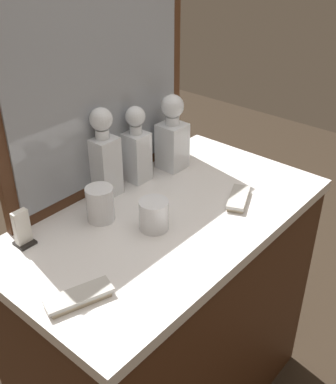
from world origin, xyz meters
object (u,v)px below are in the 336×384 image
silver_brush_far_left (79,297)px  crystal_tumbler_far_right (154,216)px  crystal_decanter_far_right (104,161)px  silver_brush_far_right (238,199)px  crystal_tumbler_far_left (100,205)px  crystal_decanter_front (172,139)px  napkin_holder (22,231)px  crystal_decanter_far_left (137,151)px

silver_brush_far_left → crystal_tumbler_far_right: bearing=11.0°
crystal_decanter_far_right → silver_brush_far_right: size_ratio=1.93×
crystal_tumbler_far_left → silver_brush_far_left: (-0.27, -0.22, -0.04)m
silver_brush_far_left → crystal_decanter_front: bearing=22.2°
crystal_decanter_far_right → napkin_holder: (-0.34, -0.03, -0.07)m
crystal_decanter_far_right → crystal_tumbler_far_left: bearing=-139.1°
crystal_decanter_far_right → crystal_tumbler_far_left: size_ratio=2.74×
silver_brush_far_left → napkin_holder: 0.30m
crystal_decanter_far_left → napkin_holder: size_ratio=2.44×
silver_brush_far_left → crystal_tumbler_far_left: bearing=38.9°
crystal_decanter_front → silver_brush_far_left: bearing=-157.8°
crystal_decanter_far_right → crystal_tumbler_far_left: 0.17m
silver_brush_far_right → crystal_decanter_far_left: bearing=106.3°
silver_brush_far_right → silver_brush_far_left: same height
crystal_decanter_front → crystal_tumbler_far_right: size_ratio=2.97×
crystal_tumbler_far_right → silver_brush_far_right: bearing=-21.4°
crystal_decanter_far_right → silver_brush_far_right: (0.24, -0.36, -0.11)m
crystal_decanter_front → crystal_tumbler_far_right: (-0.33, -0.21, -0.07)m
crystal_decanter_far_right → crystal_tumbler_far_right: size_ratio=3.24×
crystal_tumbler_far_right → napkin_holder: 0.37m
crystal_tumbler_far_right → silver_brush_far_right: (0.28, -0.11, -0.03)m
crystal_decanter_far_left → silver_brush_far_right: 0.38m
crystal_decanter_far_right → silver_brush_far_left: size_ratio=1.71×
crystal_tumbler_far_right → crystal_tumbler_far_left: (-0.07, 0.15, 0.01)m
crystal_decanter_far_left → silver_brush_far_right: size_ratio=1.72×
crystal_decanter_far_left → silver_brush_far_left: crystal_decanter_far_left is taller
crystal_tumbler_far_right → crystal_tumbler_far_left: 0.17m
crystal_tumbler_far_left → silver_brush_far_right: bearing=-36.7°
crystal_decanter_far_right → silver_brush_far_left: crystal_decanter_far_right is taller
crystal_tumbler_far_left → silver_brush_far_right: size_ratio=0.70×
silver_brush_far_left → napkin_holder: napkin_holder is taller
crystal_tumbler_far_left → napkin_holder: bearing=162.3°
crystal_decanter_far_left → crystal_decanter_far_right: crystal_decanter_far_right is taller
silver_brush_far_right → crystal_tumbler_far_right: bearing=158.6°
silver_brush_far_right → crystal_decanter_far_right: bearing=123.2°
crystal_tumbler_far_left → silver_brush_far_left: size_ratio=0.63×
crystal_decanter_front → crystal_decanter_far_right: (-0.28, 0.05, 0.01)m
crystal_decanter_far_left → silver_brush_far_left: 0.61m
crystal_decanter_far_right → crystal_tumbler_far_right: (-0.04, -0.25, -0.08)m
crystal_tumbler_far_left → silver_brush_far_left: 0.35m
silver_brush_far_right → napkin_holder: napkin_holder is taller
crystal_tumbler_far_right → crystal_tumbler_far_left: size_ratio=0.85×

